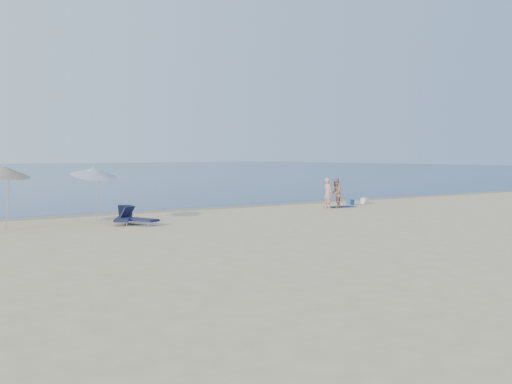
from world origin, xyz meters
TOP-DOWN VIEW (x-y plane):
  - wet_sand_strip at (0.00, 19.40)m, footprint 240.00×1.60m
  - person_left at (3.43, 15.68)m, footprint 0.42×0.61m
  - person_right at (4.04, 15.72)m, footprint 0.94×0.95m
  - beach_towel at (4.47, 15.88)m, footprint 1.71×1.08m
  - white_bag at (7.39, 16.95)m, footprint 0.46×0.43m
  - blue_cooler at (6.16, 16.84)m, footprint 0.47×0.38m
  - umbrella_near at (-9.29, 15.78)m, footprint 2.19×2.21m
  - umbrella_far at (-12.83, 15.67)m, footprint 2.46×2.48m
  - lounger_left at (-8.06, 14.16)m, footprint 1.14×1.78m
  - lounger_right at (-8.47, 14.74)m, footprint 1.36×1.77m

SIDE VIEW (x-z plane):
  - wet_sand_strip at x=0.00m, z-range 0.00..0.00m
  - beach_towel at x=4.47m, z-range 0.00..0.03m
  - blue_cooler at x=6.16m, z-range 0.00..0.29m
  - white_bag at x=7.39m, z-range 0.00..0.32m
  - lounger_left at x=-8.06m, z-range -0.10..0.65m
  - lounger_right at x=-8.47m, z-range -0.10..0.66m
  - person_right at x=4.04m, z-range 0.00..1.55m
  - person_left at x=3.43m, z-range 0.00..1.62m
  - umbrella_near at x=-9.29m, z-range 0.87..3.38m
  - umbrella_far at x=-12.83m, z-range 0.93..3.49m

